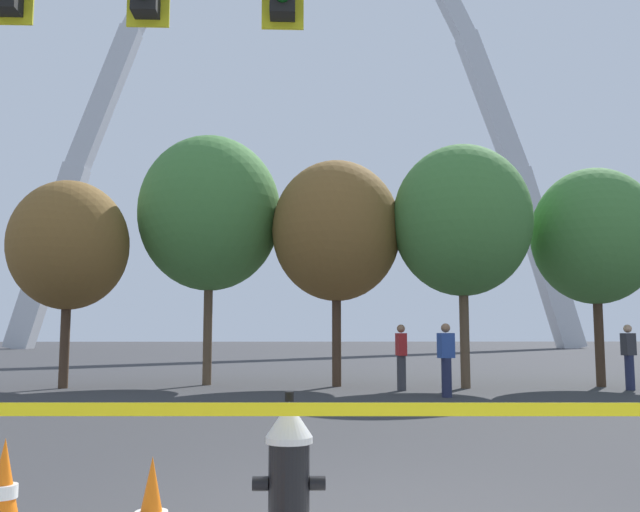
# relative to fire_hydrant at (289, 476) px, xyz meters

# --- Properties ---
(fire_hydrant) EXTENTS (0.46, 0.48, 0.99)m
(fire_hydrant) POSITION_rel_fire_hydrant_xyz_m (0.00, 0.00, 0.00)
(fire_hydrant) COLOR black
(fire_hydrant) RESTS_ON ground
(caution_tape_barrier) EXTENTS (5.69, 0.27, 0.98)m
(caution_tape_barrier) POSITION_rel_fire_hydrant_xyz_m (-0.64, -0.22, 0.22)
(caution_tape_barrier) COLOR #232326
(caution_tape_barrier) RESTS_ON ground
(traffic_cone_by_hydrant) EXTENTS (0.36, 0.36, 0.73)m
(traffic_cone_by_hydrant) POSITION_rel_fire_hydrant_xyz_m (-1.72, -0.13, -0.11)
(traffic_cone_by_hydrant) COLOR black
(traffic_cone_by_hydrant) RESTS_ON ground
(monument_arch) EXTENTS (54.46, 2.15, 52.68)m
(monument_arch) POSITION_rel_fire_hydrant_xyz_m (0.59, 60.96, 22.70)
(monument_arch) COLOR silver
(monument_arch) RESTS_ON ground
(tree_far_left) EXTENTS (3.04, 3.04, 5.31)m
(tree_far_left) POSITION_rel_fire_hydrant_xyz_m (-5.77, 13.31, 3.17)
(tree_far_left) COLOR #473323
(tree_far_left) RESTS_ON ground
(tree_left_mid) EXTENTS (3.90, 3.90, 6.82)m
(tree_left_mid) POSITION_rel_fire_hydrant_xyz_m (-2.29, 14.32, 4.20)
(tree_left_mid) COLOR brown
(tree_left_mid) RESTS_ON ground
(tree_center_left) EXTENTS (3.42, 3.42, 5.99)m
(tree_center_left) POSITION_rel_fire_hydrant_xyz_m (1.16, 13.64, 3.63)
(tree_center_left) COLOR #473323
(tree_center_left) RESTS_ON ground
(tree_center_right) EXTENTS (3.58, 3.58, 6.26)m
(tree_center_right) POSITION_rel_fire_hydrant_xyz_m (4.37, 12.92, 3.81)
(tree_center_right) COLOR brown
(tree_center_right) RESTS_ON ground
(tree_right_mid) EXTENTS (3.29, 3.29, 5.76)m
(tree_right_mid) POSITION_rel_fire_hydrant_xyz_m (8.01, 13.29, 3.47)
(tree_right_mid) COLOR #473323
(tree_right_mid) RESTS_ON ground
(pedestrian_walking_left) EXTENTS (0.25, 0.36, 1.59)m
(pedestrian_walking_left) POSITION_rel_fire_hydrant_xyz_m (2.64, 12.25, 0.35)
(pedestrian_walking_left) COLOR #38383D
(pedestrian_walking_left) RESTS_ON ground
(pedestrian_standing_center) EXTENTS (0.39, 0.32, 1.59)m
(pedestrian_standing_center) POSITION_rel_fire_hydrant_xyz_m (8.24, 12.20, 0.35)
(pedestrian_standing_center) COLOR #232847
(pedestrian_standing_center) RESTS_ON ground
(pedestrian_walking_right) EXTENTS (0.39, 0.31, 1.59)m
(pedestrian_walking_right) POSITION_rel_fire_hydrant_xyz_m (3.35, 10.48, 0.35)
(pedestrian_walking_right) COLOR #232847
(pedestrian_walking_right) RESTS_ON ground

